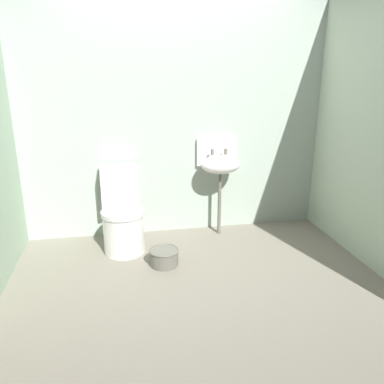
% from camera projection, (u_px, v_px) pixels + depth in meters
% --- Properties ---
extents(ground_plane, '(3.47, 2.71, 0.08)m').
position_uv_depth(ground_plane, '(199.00, 289.00, 3.14)').
color(ground_plane, gray).
extents(wall_back, '(3.47, 0.10, 2.36)m').
position_uv_depth(wall_back, '(175.00, 120.00, 3.89)').
color(wall_back, '#AFBFB1').
rests_on(wall_back, ground).
extents(toilet_near_wall, '(0.43, 0.61, 0.78)m').
position_uv_depth(toilet_near_wall, '(122.00, 217.00, 3.68)').
color(toilet_near_wall, white).
rests_on(toilet_near_wall, ground).
extents(sink, '(0.42, 0.35, 0.99)m').
position_uv_depth(sink, '(220.00, 164.00, 3.90)').
color(sink, slate).
rests_on(sink, ground).
extents(bucket, '(0.27, 0.27, 0.15)m').
position_uv_depth(bucket, '(164.00, 257.00, 3.42)').
color(bucket, slate).
rests_on(bucket, ground).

